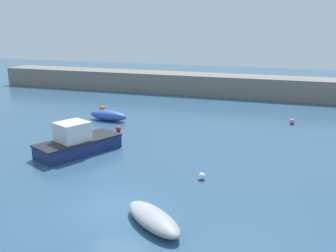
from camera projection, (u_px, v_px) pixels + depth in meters
name	position (u px, v px, depth m)	size (l,w,h in m)	color
ground_plane	(115.00, 208.00, 17.16)	(120.00, 120.00, 0.20)	#2D5170
harbor_breakwater	(227.00, 85.00, 43.74)	(59.53, 3.92, 2.31)	slate
rowboat_white_midwater	(153.00, 219.00, 15.45)	(3.54, 3.14, 0.62)	gray
motorboat_grey_hull	(77.00, 142.00, 24.03)	(4.27, 5.90, 2.12)	navy
open_tender_yellow	(108.00, 115.00, 32.32)	(3.68, 1.54, 0.87)	#2D56B7
mooring_buoy_pink	(292.00, 121.00, 31.21)	(0.44, 0.44, 0.44)	#EA668C
mooring_buoy_orange	(102.00, 108.00, 35.78)	(0.54, 0.54, 0.54)	orange
mooring_buoy_red	(118.00, 129.00, 28.99)	(0.42, 0.42, 0.42)	red
mooring_buoy_white	(202.00, 176.00, 20.05)	(0.39, 0.39, 0.39)	white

